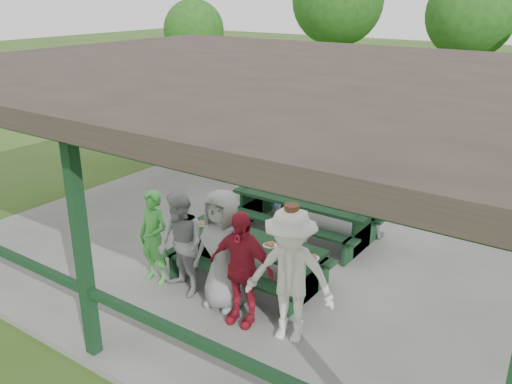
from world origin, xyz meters
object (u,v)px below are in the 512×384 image
Objects in this scene: picnic_table_far at (303,212)px; pickup_truck at (448,119)px; contestant_grey_mid at (223,250)px; contestant_white_fedora at (290,276)px; contestant_red at (241,268)px; spectator_grey at (368,200)px; picnic_table_near at (249,255)px; farm_trailer at (279,114)px; spectator_blue at (268,154)px; contestant_green at (154,237)px; contestant_grey_left at (181,244)px; spectator_lblue at (281,176)px.

pickup_truck is (-0.02, 9.08, 0.09)m from picnic_table_far.
contestant_white_fedora is (1.20, -0.12, 0.03)m from contestant_grey_mid.
spectator_grey is at bearing 80.23° from contestant_red.
farm_trailer reaches higher than picnic_table_near.
spectator_blue is 1.37× the size of spectator_grey.
picnic_table_near is 1.60× the size of contestant_green.
contestant_red is (0.55, -0.95, 0.36)m from picnic_table_near.
contestant_grey_left is (0.60, -0.03, 0.06)m from contestant_green.
contestant_green is 0.79× the size of contestant_white_fedora.
spectator_lblue is (-1.30, 3.59, -0.13)m from contestant_grey_mid.
farm_trailer is (-5.34, 9.32, -0.20)m from contestant_red.
farm_trailer is (-4.89, 9.14, -0.28)m from contestant_grey_mid.
spectator_grey is (-0.50, 3.61, -0.22)m from contestant_white_fedora.
contestant_grey_left is 11.94m from pickup_truck.
pickup_truck is at bearing 103.53° from contestant_grey_left.
spectator_grey is 8.43m from pickup_truck.
contestant_grey_left reaches higher than picnic_table_far.
contestant_white_fedora reaches higher than contestant_red.
contestant_white_fedora is 12.08m from pickup_truck.
contestant_grey_mid is at bearing 137.58° from spectator_blue.
contestant_green is 0.32× the size of pickup_truck.
picnic_table_far is 0.64× the size of farm_trailer.
contestant_red is 1.17× the size of spectator_grey.
contestant_white_fedora is at bearing -7.49° from contestant_grey_mid.
contestant_green reaches higher than picnic_table_near.
contestant_grey_mid is 1.17× the size of spectator_lblue.
contestant_green is 4.30m from spectator_blue.
contestant_red reaches higher than farm_trailer.
spectator_lblue is at bearing 141.36° from picnic_table_far.
spectator_blue is at bearing -66.90° from farm_trailer.
picnic_table_near is 1.27× the size of contestant_white_fedora.
farm_trailer is at bearing 114.02° from contestant_red.
pickup_truck is 5.33m from farm_trailer.
contestant_grey_mid is 3.56m from spectator_grey.
spectator_grey is (2.73, -0.72, -0.26)m from spectator_blue.
contestant_grey_left reaches higher than pickup_truck.
contestant_green is 3.63m from spectator_lblue.
contestant_white_fedora is at bearing 75.44° from spectator_grey.
spectator_grey is (0.70, 3.48, -0.19)m from contestant_grey_mid.
spectator_lblue is (-2.50, 3.71, -0.16)m from contestant_white_fedora.
contestant_red reaches higher than contestant_green.
contestant_grey_left is (-0.64, -0.85, 0.35)m from picnic_table_near.
contestant_grey_left reaches higher than spectator_grey.
contestant_red is at bearing 63.61° from spectator_grey.
picnic_table_far is at bearing 94.17° from contestant_grey_mid.
contestant_red reaches higher than picnic_table_near.
spectator_grey is (2.00, -0.10, -0.06)m from spectator_lblue.
picnic_table_far is 1.34m from spectator_lblue.
contestant_grey_mid reaches higher than farm_trailer.
spectator_blue is (-2.48, 4.37, 0.14)m from contestant_red.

